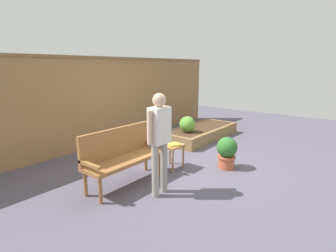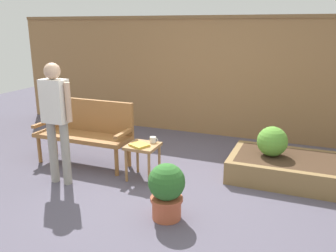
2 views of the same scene
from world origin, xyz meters
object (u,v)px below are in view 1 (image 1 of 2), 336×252
potted_boxwood (227,151)px  shrub_near_bench (187,124)px  book_on_table (174,144)px  person_by_bench (159,136)px  side_table (171,149)px  garden_bench (122,152)px  cup_on_table (169,140)px

potted_boxwood → shrub_near_bench: 1.79m
book_on_table → person_by_bench: size_ratio=0.14×
side_table → potted_boxwood: size_ratio=0.78×
side_table → person_by_bench: person_by_bench is taller
side_table → shrub_near_bench: bearing=24.5°
garden_bench → cup_on_table: (1.13, -0.10, -0.03)m
garden_bench → potted_boxwood: garden_bench is taller
book_on_table → person_by_bench: bearing=-129.8°
cup_on_table → garden_bench: bearing=175.1°
book_on_table → potted_boxwood: potted_boxwood is taller
book_on_table → shrub_near_bench: size_ratio=0.54×
garden_bench → side_table: size_ratio=3.00×
shrub_near_bench → book_on_table: bearing=-153.7°
potted_boxwood → cup_on_table: bearing=121.5°
person_by_bench → potted_boxwood: bearing=-10.9°
book_on_table → cup_on_table: bearing=87.8°
garden_bench → cup_on_table: garden_bench is taller
side_table → potted_boxwood: potted_boxwood is taller
book_on_table → person_by_bench: (-0.93, -0.44, 0.44)m
book_on_table → side_table: bearing=103.4°
side_table → person_by_bench: bearing=-151.4°
side_table → person_by_bench: size_ratio=0.31×
potted_boxwood → garden_bench: bearing=148.4°
shrub_near_bench → cup_on_table: bearing=-158.6°
garden_bench → potted_boxwood: 2.03m
side_table → shrub_near_bench: size_ratio=1.19×
side_table → book_on_table: size_ratio=2.19×
cup_on_table → book_on_table: bearing=-116.9°
garden_bench → cup_on_table: 1.13m
potted_boxwood → shrub_near_bench: size_ratio=1.53×
book_on_table → shrub_near_bench: shrub_near_bench is taller
garden_bench → person_by_bench: person_by_bench is taller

